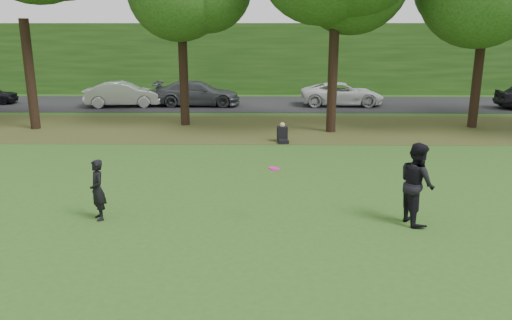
{
  "coord_description": "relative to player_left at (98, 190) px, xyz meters",
  "views": [
    {
      "loc": [
        0.89,
        -10.46,
        4.64
      ],
      "look_at": [
        0.69,
        2.17,
        1.3
      ],
      "focal_mm": 35.0,
      "sensor_mm": 36.0,
      "label": 1
    }
  ],
  "objects": [
    {
      "name": "seated_person",
      "position": [
        4.91,
        8.85,
        -0.46
      ],
      "size": [
        0.49,
        0.77,
        0.83
      ],
      "rotation": [
        0.0,
        0.0,
        0.11
      ],
      "color": "black",
      "rests_on": "ground"
    },
    {
      "name": "player_right",
      "position": [
        7.83,
        -0.11,
        0.24
      ],
      "size": [
        0.93,
        1.11,
        2.02
      ],
      "primitive_type": "imported",
      "rotation": [
        0.0,
        0.0,
        1.76
      ],
      "color": "black",
      "rests_on": "ground"
    },
    {
      "name": "parked_cars",
      "position": [
        4.28,
        18.78,
        -0.02
      ],
      "size": [
        37.69,
        3.5,
        1.53
      ],
      "color": "black",
      "rests_on": "street"
    },
    {
      "name": "street",
      "position": [
        3.22,
        19.78,
        -0.76
      ],
      "size": [
        70.0,
        7.0,
        0.02
      ],
      "primitive_type": "cube",
      "color": "black",
      "rests_on": "ground"
    },
    {
      "name": "ground",
      "position": [
        3.22,
        -1.22,
        -0.77
      ],
      "size": [
        120.0,
        120.0,
        0.0
      ],
      "primitive_type": "plane",
      "color": "#2B531A",
      "rests_on": "ground"
    },
    {
      "name": "frisbee",
      "position": [
        4.36,
        -0.23,
        0.63
      ],
      "size": [
        0.38,
        0.38,
        0.09
      ],
      "color": "#DF1289",
      "rests_on": "ground"
    },
    {
      "name": "player_left",
      "position": [
        0.0,
        0.0,
        0.0
      ],
      "size": [
        0.61,
        0.67,
        1.53
      ],
      "primitive_type": "imported",
      "rotation": [
        0.0,
        0.0,
        -1.02
      ],
      "color": "black",
      "rests_on": "ground"
    },
    {
      "name": "leaf_litter",
      "position": [
        3.22,
        11.78,
        -0.76
      ],
      "size": [
        60.0,
        7.0,
        0.01
      ],
      "primitive_type": "cube",
      "color": "#4B391A",
      "rests_on": "ground"
    },
    {
      "name": "far_hedge",
      "position": [
        3.22,
        25.78,
        1.73
      ],
      "size": [
        70.0,
        3.0,
        5.0
      ],
      "primitive_type": "cube",
      "color": "#1D4313",
      "rests_on": "ground"
    }
  ]
}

